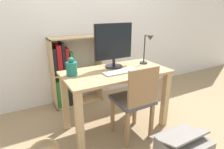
% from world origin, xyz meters
% --- Properties ---
extents(ground_plane, '(10.00, 10.00, 0.00)m').
position_xyz_m(ground_plane, '(0.00, 0.00, 0.00)').
color(ground_plane, '#997F5B').
extents(wall_back, '(8.00, 0.05, 2.60)m').
position_xyz_m(wall_back, '(0.00, 1.04, 1.30)').
color(wall_back, white).
rests_on(wall_back, ground_plane).
extents(desk, '(1.22, 0.63, 0.74)m').
position_xyz_m(desk, '(0.00, 0.00, 0.59)').
color(desk, tan).
rests_on(desk, ground_plane).
extents(monitor, '(0.49, 0.22, 0.52)m').
position_xyz_m(monitor, '(0.05, 0.15, 1.03)').
color(monitor, '#232326').
rests_on(monitor, desk).
extents(keyboard, '(0.41, 0.14, 0.02)m').
position_xyz_m(keyboard, '(0.02, -0.07, 0.75)').
color(keyboard, '#B2B2B7').
rests_on(keyboard, desk).
extents(vase, '(0.12, 0.12, 0.20)m').
position_xyz_m(vase, '(-0.49, 0.10, 0.83)').
color(vase, '#1E7266').
rests_on(vase, desk).
extents(desk_lamp, '(0.10, 0.19, 0.38)m').
position_xyz_m(desk_lamp, '(0.47, 0.04, 0.97)').
color(desk_lamp, '#2D2D33').
rests_on(desk_lamp, desk).
extents(chair, '(0.40, 0.40, 0.88)m').
position_xyz_m(chair, '(0.08, -0.29, 0.49)').
color(chair, '#4C4C51').
rests_on(chair, ground_plane).
extents(bookshelf, '(0.75, 0.28, 1.04)m').
position_xyz_m(bookshelf, '(-0.33, 0.87, 0.47)').
color(bookshelf, tan).
rests_on(bookshelf, ground_plane).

